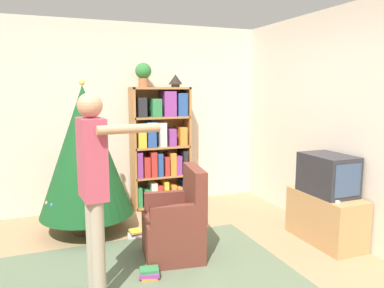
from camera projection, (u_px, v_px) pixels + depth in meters
The scene contains 15 objects.
ground_plane at pixel (183, 275), 3.44m from camera, with size 14.00×14.00×0.00m, color #9E7A56.
wall_back at pixel (128, 116), 5.34m from camera, with size 8.00×0.10×2.60m.
wall_right at pixel (360, 126), 3.97m from camera, with size 0.10×8.00×2.60m.
area_rug at pixel (139, 274), 3.43m from camera, with size 2.77×1.69×0.01m.
bookshelf at pixel (161, 149), 5.34m from camera, with size 0.83×0.33×1.71m.
tv_stand at pixel (325, 218), 4.15m from camera, with size 0.42×0.88×0.55m.
television at pixel (328, 174), 4.08m from camera, with size 0.40×0.59×0.44m.
game_remote at pixel (335, 201), 3.82m from camera, with size 0.04×0.12×0.02m.
christmas_tree at pixel (85, 151), 4.34m from camera, with size 1.08×1.08×1.80m.
armchair at pixel (177, 226), 3.76m from camera, with size 0.64×0.63×0.92m.
standing_person at pixel (94, 180), 2.93m from camera, with size 0.66×0.47×1.67m.
potted_plant at pixel (143, 73), 5.10m from camera, with size 0.22×0.22×0.33m.
table_lamp at pixel (175, 80), 5.28m from camera, with size 0.20×0.20×0.18m.
book_pile_near_tree at pixel (137, 234), 4.31m from camera, with size 0.22×0.18×0.08m.
book_pile_by_chair at pixel (149, 273), 3.37m from camera, with size 0.21×0.18×0.09m.
Camera 1 is at (-1.10, -3.03, 1.70)m, focal length 35.00 mm.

